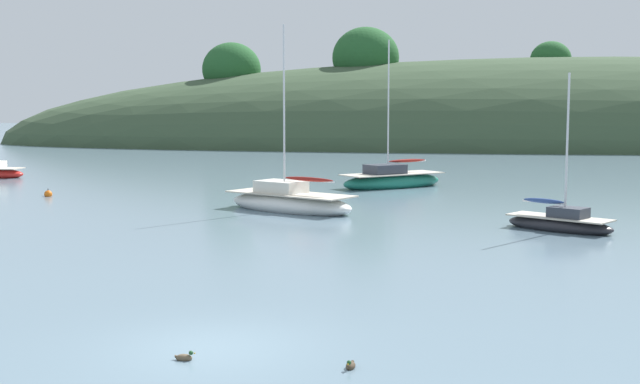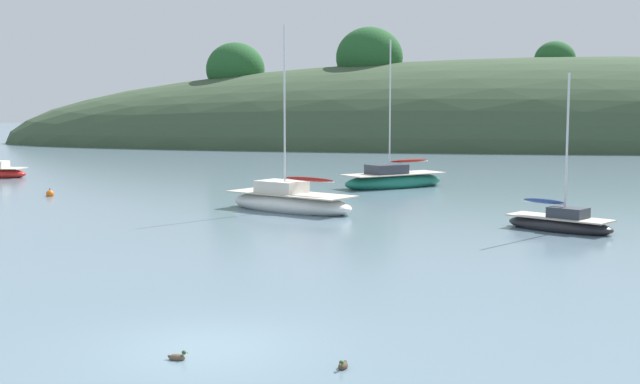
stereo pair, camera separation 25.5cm
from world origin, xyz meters
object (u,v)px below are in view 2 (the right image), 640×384
(sailboat_black_sloop, at_px, (290,202))
(duck_lone_right, at_px, (343,366))
(sailboat_navy_dinghy, at_px, (560,223))
(sailboat_red_portside, at_px, (393,180))
(duck_straggler, at_px, (177,357))
(mooring_buoy_outer, at_px, (253,195))
(mooring_buoy_inner, at_px, (50,194))

(sailboat_black_sloop, distance_m, duck_lone_right, 24.08)
(sailboat_black_sloop, distance_m, sailboat_navy_dinghy, 12.89)
(sailboat_navy_dinghy, bearing_deg, sailboat_red_portside, 113.29)
(sailboat_black_sloop, distance_m, duck_straggler, 23.51)
(sailboat_navy_dinghy, height_order, mooring_buoy_outer, sailboat_navy_dinghy)
(sailboat_navy_dinghy, distance_m, duck_straggler, 21.28)
(mooring_buoy_inner, xyz_separation_m, duck_lone_right, (19.05, -28.26, -0.07))
(sailboat_black_sloop, xyz_separation_m, mooring_buoy_outer, (-2.93, 5.44, -0.31))
(sailboat_black_sloop, relative_size, duck_lone_right, 21.44)
(mooring_buoy_outer, bearing_deg, duck_lone_right, -75.19)
(duck_lone_right, bearing_deg, sailboat_black_sloop, 101.38)
(mooring_buoy_inner, distance_m, duck_lone_right, 34.08)
(sailboat_black_sloop, relative_size, mooring_buoy_outer, 16.93)
(sailboat_navy_dinghy, distance_m, mooring_buoy_inner, 27.91)
(duck_lone_right, bearing_deg, mooring_buoy_inner, 123.98)
(mooring_buoy_inner, relative_size, duck_lone_right, 1.27)
(sailboat_red_portside, height_order, duck_straggler, sailboat_red_portside)
(sailboat_red_portside, distance_m, sailboat_black_sloop, 12.83)
(sailboat_navy_dinghy, xyz_separation_m, mooring_buoy_outer, (-14.83, 10.40, -0.19))
(mooring_buoy_inner, bearing_deg, duck_lone_right, -56.02)
(sailboat_navy_dinghy, height_order, duck_straggler, sailboat_navy_dinghy)
(sailboat_red_portside, relative_size, mooring_buoy_outer, 17.15)
(sailboat_navy_dinghy, relative_size, mooring_buoy_inner, 12.09)
(sailboat_red_portside, distance_m, duck_straggler, 35.59)
(mooring_buoy_outer, bearing_deg, duck_straggler, -81.49)
(sailboat_black_sloop, height_order, mooring_buoy_outer, sailboat_black_sloop)
(duck_lone_right, bearing_deg, duck_straggler, 177.61)
(sailboat_navy_dinghy, bearing_deg, duck_straggler, -119.58)
(sailboat_black_sloop, xyz_separation_m, duck_lone_right, (4.75, -23.60, -0.38))
(duck_straggler, height_order, duck_lone_right, same)
(sailboat_red_portside, xyz_separation_m, sailboat_navy_dinghy, (7.29, -16.93, -0.12))
(sailboat_navy_dinghy, relative_size, mooring_buoy_outer, 12.09)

